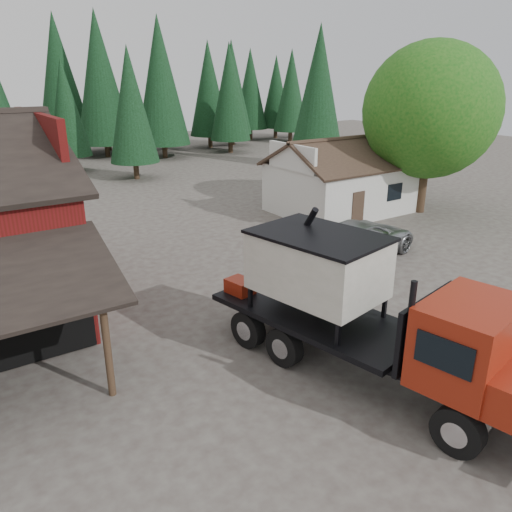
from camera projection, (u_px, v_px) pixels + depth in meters
ground at (318, 366)px, 15.02m from camera, size 120.00×120.00×0.00m
farmhouse at (341, 185)px, 31.38m from camera, size 8.60×6.42×4.65m
deciduous_tree at (431, 116)px, 29.66m from camera, size 8.00×8.00×10.20m
conifer_backdrop at (31, 165)px, 47.70m from camera, size 76.00×16.00×16.00m
near_pine_b at (131, 105)px, 39.47m from camera, size 3.96×3.96×10.40m
near_pine_c at (319, 89)px, 44.40m from camera, size 4.84×4.84×12.40m
feed_truck at (366, 309)px, 13.87m from camera, size 4.61×10.46×4.57m
silver_car at (361, 239)px, 23.80m from camera, size 6.64×3.84×1.74m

